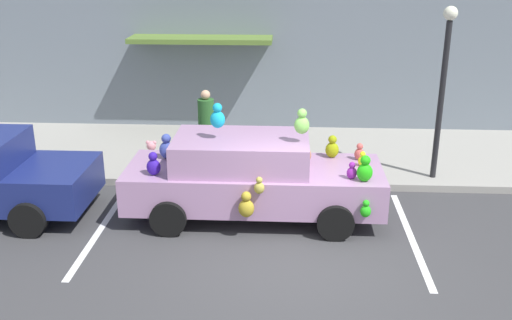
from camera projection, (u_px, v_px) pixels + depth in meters
ground_plane at (302, 262)px, 9.46m from camera, size 60.00×60.00×0.00m
sidewalk at (298, 154)px, 14.12m from camera, size 24.00×4.00×0.15m
storefront_building at (299, 11)px, 15.06m from camera, size 24.00×1.25×6.40m
parking_stripe_front at (411, 236)px, 10.29m from camera, size 0.12×3.60×0.01m
parking_stripe_rear at (101, 228)px, 10.58m from camera, size 0.12×3.60×0.01m
plush_covered_car at (251, 176)px, 10.80m from camera, size 4.66×2.02×2.20m
teddy_bear_on_sidewalk at (152, 154)px, 13.12m from camera, size 0.30×0.25×0.57m
street_lamp_post at (444, 75)px, 11.79m from camera, size 0.28×0.28×3.54m
pedestrian_near_shopfront at (207, 132)px, 12.83m from camera, size 0.35×0.35×1.74m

